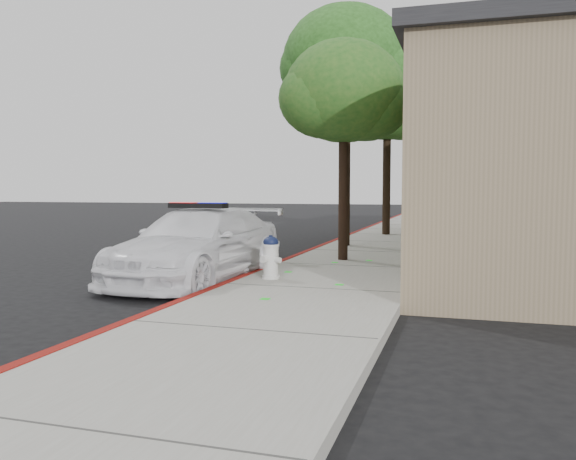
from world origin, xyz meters
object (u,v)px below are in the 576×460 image
at_px(street_tree_near, 344,96).
at_px(street_tree_mid, 347,65).
at_px(street_tree_far, 388,105).
at_px(clapboard_building, 561,177).
at_px(fire_hydrant, 271,257).
at_px(police_car, 198,245).

distance_m(street_tree_near, street_tree_mid, 3.83).
xyz_separation_m(street_tree_mid, street_tree_far, (0.63, 4.50, -0.54)).
bearing_deg(street_tree_mid, clapboard_building, 14.32).
bearing_deg(street_tree_far, fire_hydrant, -93.58).
bearing_deg(street_tree_near, clapboard_building, 43.24).
distance_m(clapboard_building, fire_hydrant, 10.33).
relative_size(clapboard_building, street_tree_mid, 3.03).
relative_size(fire_hydrant, street_tree_mid, 0.12).
height_order(police_car, street_tree_mid, street_tree_mid).
relative_size(fire_hydrant, street_tree_far, 0.13).
height_order(police_car, street_tree_near, street_tree_near).
bearing_deg(clapboard_building, police_car, -133.47).
xyz_separation_m(clapboard_building, fire_hydrant, (-6.03, -8.24, -1.58)).
height_order(clapboard_building, street_tree_mid, street_tree_mid).
relative_size(police_car, fire_hydrant, 6.26).
relative_size(clapboard_building, street_tree_near, 4.14).
relative_size(fire_hydrant, street_tree_near, 0.16).
xyz_separation_m(clapboard_building, police_car, (-7.59, -8.01, -1.42)).
xyz_separation_m(fire_hydrant, street_tree_mid, (0.07, 6.71, 4.80)).
bearing_deg(clapboard_building, street_tree_near, -136.76).
relative_size(clapboard_building, fire_hydrant, 26.21).
bearing_deg(street_tree_mid, street_tree_far, 81.97).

